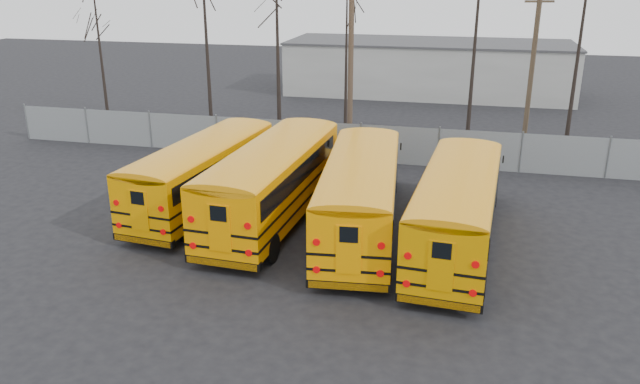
% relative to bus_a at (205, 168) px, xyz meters
% --- Properties ---
extents(ground, '(120.00, 120.00, 0.00)m').
position_rel_bus_a_xyz_m(ground, '(5.22, -3.97, -1.75)').
color(ground, black).
rests_on(ground, ground).
extents(fence, '(40.00, 0.04, 2.00)m').
position_rel_bus_a_xyz_m(fence, '(5.22, 8.03, -0.75)').
color(fence, gray).
rests_on(fence, ground).
extents(distant_building, '(22.00, 8.00, 4.00)m').
position_rel_bus_a_xyz_m(distant_building, '(7.22, 28.03, 0.25)').
color(distant_building, '#B6B6B1').
rests_on(distant_building, ground).
extents(bus_a, '(3.53, 10.86, 2.99)m').
position_rel_bus_a_xyz_m(bus_a, '(0.00, 0.00, 0.00)').
color(bus_a, black).
rests_on(bus_a, ground).
extents(bus_b, '(3.29, 11.68, 3.23)m').
position_rel_bus_a_xyz_m(bus_b, '(3.26, -0.70, 0.14)').
color(bus_b, black).
rests_on(bus_b, ground).
extents(bus_c, '(3.67, 11.46, 3.16)m').
position_rel_bus_a_xyz_m(bus_c, '(6.82, -1.40, 0.10)').
color(bus_c, black).
rests_on(bus_c, ground).
extents(bus_d, '(3.28, 11.17, 3.09)m').
position_rel_bus_a_xyz_m(bus_d, '(10.37, -1.88, 0.06)').
color(bus_d, black).
rests_on(bus_d, ground).
extents(utility_pole_left, '(1.65, 0.72, 9.64)m').
position_rel_bus_a_xyz_m(utility_pole_left, '(4.01, 11.25, 3.20)').
color(utility_pole_left, '#4B3A2B').
rests_on(utility_pole_left, ground).
extents(utility_pole_right, '(1.50, 0.49, 8.54)m').
position_rel_bus_a_xyz_m(utility_pole_right, '(13.66, 12.09, 2.64)').
color(utility_pole_right, '#4B3B2A').
rests_on(utility_pole_right, ground).
extents(tree_0, '(0.26, 0.26, 9.30)m').
position_rel_bus_a_xyz_m(tree_0, '(-11.90, 12.03, 2.90)').
color(tree_0, black).
rests_on(tree_0, ground).
extents(tree_1, '(0.26, 0.26, 12.89)m').
position_rel_bus_a_xyz_m(tree_1, '(-5.19, 12.91, 4.70)').
color(tree_1, black).
rests_on(tree_1, ground).
extents(tree_2, '(0.26, 0.26, 10.45)m').
position_rel_bus_a_xyz_m(tree_2, '(-0.54, 12.38, 3.48)').
color(tree_2, black).
rests_on(tree_2, ground).
extents(tree_3, '(0.26, 0.26, 9.04)m').
position_rel_bus_a_xyz_m(tree_3, '(3.30, 13.60, 2.77)').
color(tree_3, black).
rests_on(tree_3, ground).
extents(tree_4, '(0.26, 0.26, 12.67)m').
position_rel_bus_a_xyz_m(tree_4, '(10.60, 12.64, 4.59)').
color(tree_4, black).
rests_on(tree_4, ground).
extents(tree_5, '(0.26, 0.26, 11.99)m').
position_rel_bus_a_xyz_m(tree_5, '(15.90, 12.30, 4.24)').
color(tree_5, black).
rests_on(tree_5, ground).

